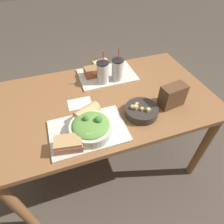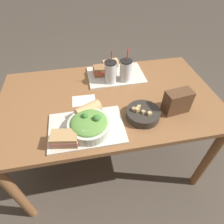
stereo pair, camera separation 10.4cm
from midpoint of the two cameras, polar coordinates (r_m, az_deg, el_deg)
ground_plane at (r=1.83m, az=0.99°, el=-14.02°), size 12.00×12.00×0.00m
dining_table at (r=1.31m, az=1.34°, el=0.99°), size 1.45×0.84×0.75m
tray_near at (r=1.05m, az=-4.94°, el=-5.02°), size 0.42×0.28×0.01m
tray_far at (r=1.45m, az=3.23°, el=11.11°), size 0.42×0.28×0.01m
salad_bowl at (r=1.01m, az=-4.01°, el=-4.04°), size 0.23×0.23×0.10m
soup_bowl at (r=1.12m, az=12.06°, el=-0.63°), size 0.20×0.20×0.07m
sandwich_near at (r=0.97m, az=-11.28°, el=-8.14°), size 0.15×0.11×0.06m
baguette_near at (r=1.09m, az=-4.46°, el=0.59°), size 0.17×0.13×0.07m
sandwich_far at (r=1.43m, az=-0.43°, el=12.54°), size 0.16×0.09×0.06m
baguette_far at (r=1.51m, az=1.53°, el=14.47°), size 0.13×0.09×0.07m
drink_cup_dark at (r=1.33m, az=1.85°, el=11.84°), size 0.08×0.08×0.24m
drink_cup_red at (r=1.36m, az=6.43°, el=12.24°), size 0.08×0.08×0.24m
chip_bag at (r=1.19m, az=21.67°, el=2.82°), size 0.17×0.10×0.14m
napkin_folded at (r=1.23m, az=-6.21°, el=3.43°), size 0.15×0.11×0.00m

